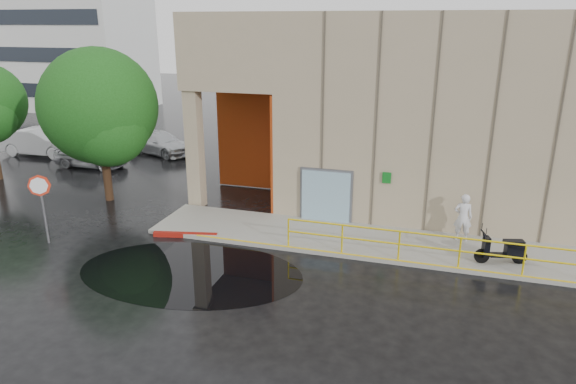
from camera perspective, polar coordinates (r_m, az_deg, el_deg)
name	(u,v)px	position (r m, az deg, el deg)	size (l,w,h in m)	color
ground	(274,295)	(15.39, -1.57, -11.34)	(120.00, 120.00, 0.00)	black
sidewalk	(422,248)	(18.77, 14.62, -5.99)	(20.00, 3.00, 0.15)	gray
building	(463,105)	(23.92, 18.85, 9.19)	(20.00, 10.17, 8.00)	gray
guardrail	(429,248)	(17.29, 15.39, -6.03)	(9.56, 0.06, 1.03)	#DCC10B
distant_building	(73,23)	(51.89, -22.73, 16.90)	(12.00, 8.08, 15.00)	silver
person	(463,217)	(19.29, 18.87, -2.68)	(0.64, 0.42, 1.75)	silver
scooter	(503,242)	(17.96, 22.80, -5.15)	(1.72, 0.93, 1.30)	black
stop_sign	(41,194)	(20.00, -25.78, -0.21)	(0.70, 0.41, 2.58)	slate
red_curb	(185,235)	(19.55, -11.34, -4.69)	(2.40, 0.18, 0.18)	maroon
puddle	(190,272)	(16.95, -10.82, -8.71)	(7.33, 4.51, 0.01)	black
car_a	(90,155)	(30.26, -21.13, 3.85)	(1.59, 3.96, 1.35)	#A0A2A7
car_b	(41,142)	(34.11, -25.71, 5.02)	(1.71, 4.90, 1.61)	white
car_c	(159,143)	(32.14, -14.09, 5.33)	(1.89, 4.64, 1.35)	silver
tree_near	(101,111)	(23.42, -20.04, 8.43)	(4.95, 4.95, 6.69)	black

